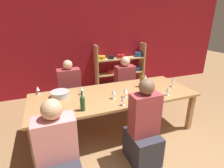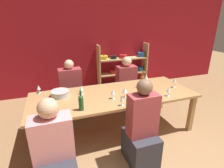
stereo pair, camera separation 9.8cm
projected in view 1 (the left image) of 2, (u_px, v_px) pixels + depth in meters
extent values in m
cube|color=maroon|center=(91.00, 43.00, 4.80)|extent=(8.80, 0.06, 2.70)
cube|color=tan|center=(97.00, 69.00, 4.89)|extent=(0.04, 0.30, 1.30)
cube|color=tan|center=(142.00, 64.00, 5.39)|extent=(0.04, 0.30, 1.30)
cube|color=tan|center=(120.00, 86.00, 5.37)|extent=(1.46, 0.30, 0.04)
cylinder|color=#235BAD|center=(102.00, 87.00, 5.14)|extent=(0.20, 0.20, 0.10)
sphere|color=black|center=(102.00, 85.00, 5.12)|extent=(0.02, 0.02, 0.02)
cylinder|color=#338447|center=(111.00, 85.00, 5.24)|extent=(0.23, 0.23, 0.11)
sphere|color=black|center=(111.00, 83.00, 5.22)|extent=(0.02, 0.02, 0.02)
cylinder|color=silver|center=(120.00, 84.00, 5.34)|extent=(0.20, 0.20, 0.13)
sphere|color=black|center=(120.00, 82.00, 5.31)|extent=(0.02, 0.02, 0.02)
cube|color=tan|center=(120.00, 73.00, 5.21)|extent=(1.46, 0.30, 0.04)
cylinder|color=red|center=(111.00, 72.00, 5.09)|extent=(0.23, 0.23, 0.10)
sphere|color=black|center=(111.00, 70.00, 5.07)|extent=(0.02, 0.02, 0.02)
cylinder|color=black|center=(120.00, 70.00, 5.19)|extent=(0.17, 0.17, 0.12)
sphere|color=black|center=(120.00, 68.00, 5.16)|extent=(0.02, 0.02, 0.02)
cylinder|color=red|center=(129.00, 69.00, 5.28)|extent=(0.23, 0.23, 0.13)
sphere|color=black|center=(129.00, 67.00, 5.26)|extent=(0.02, 0.02, 0.02)
cylinder|color=#235BAD|center=(138.00, 68.00, 5.39)|extent=(0.18, 0.18, 0.12)
sphere|color=black|center=(138.00, 66.00, 5.36)|extent=(0.02, 0.02, 0.02)
cube|color=tan|center=(120.00, 59.00, 5.06)|extent=(1.46, 0.30, 0.04)
cylinder|color=gold|center=(101.00, 58.00, 4.84)|extent=(0.23, 0.23, 0.10)
sphere|color=black|center=(101.00, 55.00, 4.81)|extent=(0.02, 0.02, 0.02)
cylinder|color=black|center=(111.00, 57.00, 4.94)|extent=(0.19, 0.19, 0.09)
sphere|color=black|center=(111.00, 55.00, 4.92)|extent=(0.02, 0.02, 0.02)
cylinder|color=red|center=(121.00, 56.00, 5.04)|extent=(0.22, 0.22, 0.10)
sphere|color=black|center=(121.00, 54.00, 5.02)|extent=(0.02, 0.02, 0.02)
cylinder|color=#235BAD|center=(138.00, 54.00, 5.23)|extent=(0.22, 0.22, 0.13)
sphere|color=black|center=(138.00, 52.00, 5.21)|extent=(0.02, 0.02, 0.02)
cube|color=#AD7F4C|center=(114.00, 95.00, 3.05)|extent=(2.83, 1.09, 0.04)
cube|color=#AD7F4C|center=(34.00, 149.00, 2.32)|extent=(0.08, 0.08, 0.70)
cube|color=#AD7F4C|center=(190.00, 112.00, 3.23)|extent=(0.08, 0.08, 0.70)
cube|color=#AD7F4C|center=(35.00, 115.00, 3.13)|extent=(0.08, 0.08, 0.70)
cube|color=#AD7F4C|center=(160.00, 93.00, 4.04)|extent=(0.08, 0.08, 0.70)
cylinder|color=#B7BABC|center=(60.00, 94.00, 2.91)|extent=(0.30, 0.30, 0.10)
torus|color=#B7BABC|center=(60.00, 92.00, 2.89)|extent=(0.31, 0.31, 0.01)
cylinder|color=#1E4C23|center=(83.00, 104.00, 2.46)|extent=(0.07, 0.07, 0.20)
cone|color=#1E4C23|center=(82.00, 96.00, 2.42)|extent=(0.07, 0.07, 0.03)
cylinder|color=#1E4C23|center=(82.00, 93.00, 2.40)|extent=(0.03, 0.03, 0.07)
cylinder|color=brown|center=(142.00, 82.00, 3.33)|extent=(0.08, 0.08, 0.20)
cone|color=brown|center=(142.00, 76.00, 3.29)|extent=(0.08, 0.08, 0.03)
cylinder|color=brown|center=(142.00, 73.00, 3.27)|extent=(0.03, 0.03, 0.09)
cylinder|color=white|center=(114.00, 98.00, 2.86)|extent=(0.07, 0.07, 0.00)
cylinder|color=white|center=(114.00, 96.00, 2.85)|extent=(0.01, 0.01, 0.07)
cone|color=white|center=(114.00, 91.00, 2.82)|extent=(0.07, 0.07, 0.10)
cylinder|color=white|center=(173.00, 86.00, 3.38)|extent=(0.06, 0.06, 0.00)
cylinder|color=white|center=(173.00, 84.00, 3.36)|extent=(0.01, 0.01, 0.09)
cone|color=white|center=(174.00, 80.00, 3.33)|extent=(0.06, 0.06, 0.10)
cylinder|color=beige|center=(173.00, 81.00, 3.34)|extent=(0.03, 0.03, 0.04)
cylinder|color=white|center=(145.00, 82.00, 3.62)|extent=(0.07, 0.07, 0.00)
cylinder|color=white|center=(145.00, 80.00, 3.61)|extent=(0.01, 0.01, 0.06)
cone|color=white|center=(145.00, 77.00, 3.58)|extent=(0.08, 0.08, 0.10)
cylinder|color=white|center=(168.00, 95.00, 2.99)|extent=(0.07, 0.07, 0.00)
cylinder|color=white|center=(168.00, 93.00, 2.98)|extent=(0.01, 0.01, 0.07)
cone|color=white|center=(168.00, 89.00, 2.95)|extent=(0.07, 0.07, 0.10)
cylinder|color=maroon|center=(168.00, 90.00, 2.96)|extent=(0.04, 0.04, 0.04)
cylinder|color=white|center=(38.00, 94.00, 3.04)|extent=(0.06, 0.06, 0.00)
cylinder|color=white|center=(38.00, 92.00, 3.03)|extent=(0.01, 0.01, 0.06)
cone|color=white|center=(38.00, 88.00, 3.00)|extent=(0.06, 0.06, 0.08)
cylinder|color=white|center=(82.00, 94.00, 3.02)|extent=(0.07, 0.07, 0.00)
cylinder|color=white|center=(82.00, 93.00, 3.01)|extent=(0.01, 0.01, 0.06)
cone|color=white|center=(81.00, 89.00, 2.98)|extent=(0.08, 0.08, 0.08)
cylinder|color=white|center=(123.00, 105.00, 2.64)|extent=(0.06, 0.06, 0.00)
cylinder|color=white|center=(123.00, 103.00, 2.63)|extent=(0.01, 0.01, 0.07)
cone|color=white|center=(123.00, 98.00, 2.60)|extent=(0.06, 0.06, 0.09)
cylinder|color=maroon|center=(123.00, 100.00, 2.61)|extent=(0.03, 0.03, 0.04)
cylinder|color=white|center=(148.00, 89.00, 3.25)|extent=(0.06, 0.06, 0.00)
cylinder|color=white|center=(148.00, 87.00, 3.23)|extent=(0.01, 0.01, 0.09)
cone|color=white|center=(148.00, 82.00, 3.20)|extent=(0.07, 0.07, 0.09)
cylinder|color=white|center=(125.00, 97.00, 2.91)|extent=(0.06, 0.06, 0.00)
cylinder|color=white|center=(125.00, 95.00, 2.90)|extent=(0.01, 0.01, 0.07)
cone|color=white|center=(125.00, 90.00, 2.87)|extent=(0.08, 0.08, 0.10)
cylinder|color=maroon|center=(125.00, 92.00, 2.88)|extent=(0.05, 0.05, 0.04)
cube|color=pink|center=(56.00, 138.00, 1.92)|extent=(0.45, 0.25, 0.50)
sphere|color=tan|center=(52.00, 109.00, 1.79)|extent=(0.22, 0.22, 0.22)
cube|color=#2D2D38|center=(71.00, 103.00, 3.83)|extent=(0.46, 0.57, 0.45)
cube|color=#99383D|center=(69.00, 82.00, 3.65)|extent=(0.46, 0.25, 0.55)
sphere|color=beige|center=(68.00, 65.00, 3.52)|extent=(0.19, 0.19, 0.19)
cube|color=#2D2D38|center=(142.00, 146.00, 2.53)|extent=(0.40, 0.50, 0.46)
cube|color=#99383D|center=(145.00, 115.00, 2.35)|extent=(0.40, 0.22, 0.60)
sphere|color=brown|center=(147.00, 87.00, 2.20)|extent=(0.21, 0.21, 0.21)
cube|color=#2D2D38|center=(124.00, 95.00, 4.22)|extent=(0.45, 0.56, 0.50)
cube|color=#99383D|center=(125.00, 76.00, 4.05)|extent=(0.45, 0.25, 0.46)
sphere|color=beige|center=(125.00, 61.00, 3.93)|extent=(0.22, 0.22, 0.22)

